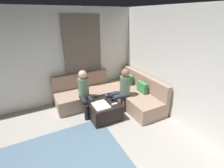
% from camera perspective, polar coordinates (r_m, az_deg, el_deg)
% --- Properties ---
extents(wall_back, '(6.00, 0.12, 2.70)m').
position_cam_1_polar(wall_back, '(3.67, 31.51, 1.87)').
color(wall_back, silver).
rests_on(wall_back, ground_plane).
extents(wall_left, '(0.12, 6.00, 2.70)m').
position_cam_1_polar(wall_left, '(4.77, -25.70, 7.48)').
color(wall_left, silver).
rests_on(wall_left, ground_plane).
extents(curtain_panel, '(0.06, 1.10, 2.50)m').
position_cam_1_polar(curtain_panel, '(4.90, -10.13, 8.64)').
color(curtain_panel, '#726659').
rests_on(curtain_panel, ground_plane).
extents(sectional_couch, '(2.10, 2.55, 0.87)m').
position_cam_1_polar(sectional_couch, '(4.80, 0.13, -3.75)').
color(sectional_couch, '#9E7F6B').
rests_on(sectional_couch, ground_plane).
extents(ottoman, '(0.76, 0.76, 0.42)m').
position_cam_1_polar(ottoman, '(4.20, -2.95, -9.30)').
color(ottoman, black).
rests_on(ottoman, ground_plane).
extents(folded_blanket, '(0.44, 0.36, 0.04)m').
position_cam_1_polar(folded_blanket, '(3.96, -3.99, -7.64)').
color(folded_blanket, white).
rests_on(folded_blanket, ottoman).
extents(coffee_mug, '(0.08, 0.08, 0.10)m').
position_cam_1_polar(coffee_mug, '(4.31, -2.08, -4.41)').
color(coffee_mug, '#334C72').
rests_on(coffee_mug, ottoman).
extents(game_remote, '(0.05, 0.15, 0.02)m').
position_cam_1_polar(game_remote, '(4.03, 0.93, -7.11)').
color(game_remote, white).
rests_on(game_remote, ottoman).
extents(person_on_couch_back, '(0.30, 0.60, 1.20)m').
position_cam_1_polar(person_on_couch_back, '(4.31, 3.53, -1.56)').
color(person_on_couch_back, '#2D3347').
rests_on(person_on_couch_back, ground_plane).
extents(person_on_couch_side, '(0.60, 0.30, 1.20)m').
position_cam_1_polar(person_on_couch_side, '(4.21, -9.66, -2.55)').
color(person_on_couch_side, black).
rests_on(person_on_couch_side, ground_plane).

